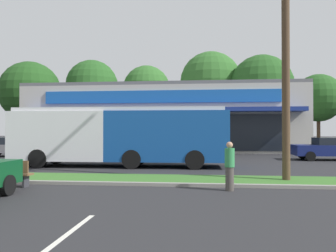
% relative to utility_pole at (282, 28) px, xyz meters
% --- Properties ---
extents(grass_median, '(56.00, 2.20, 0.12)m').
position_rel_utility_pole_xyz_m(grass_median, '(-5.68, -0.04, -5.92)').
color(grass_median, '#386B28').
rests_on(grass_median, ground_plane).
extents(curb_lip, '(56.00, 0.24, 0.12)m').
position_rel_utility_pole_xyz_m(curb_lip, '(-5.68, -1.26, -5.92)').
color(curb_lip, gray).
rests_on(curb_lip, ground_plane).
extents(parking_stripe_2, '(0.12, 4.80, 0.01)m').
position_rel_utility_pole_xyz_m(parking_stripe_2, '(-5.64, -7.99, -5.98)').
color(parking_stripe_2, silver).
rests_on(parking_stripe_2, ground_plane).
extents(storefront_building, '(26.13, 14.71, 6.40)m').
position_rel_utility_pole_xyz_m(storefront_building, '(-6.90, 22.65, -2.78)').
color(storefront_building, '#BCB7AD').
rests_on(storefront_building, ground_plane).
extents(tree_far_left, '(7.87, 7.87, 10.99)m').
position_rel_utility_pole_xyz_m(tree_far_left, '(-25.56, 28.34, 1.06)').
color(tree_far_left, '#473323').
rests_on(tree_far_left, ground_plane).
extents(tree_left, '(6.88, 6.88, 11.40)m').
position_rel_utility_pole_xyz_m(tree_left, '(-17.85, 30.15, 1.96)').
color(tree_left, '#473323').
rests_on(tree_left, ground_plane).
extents(tree_mid_left, '(6.50, 6.50, 10.98)m').
position_rel_utility_pole_xyz_m(tree_mid_left, '(-10.87, 32.48, 1.73)').
color(tree_mid_left, '#473323').
rests_on(tree_mid_left, ground_plane).
extents(tree_mid, '(8.06, 8.06, 12.37)m').
position_rel_utility_pole_xyz_m(tree_mid, '(-2.08, 31.15, 2.34)').
color(tree_mid, '#473323').
rests_on(tree_mid, ground_plane).
extents(tree_mid_right, '(7.69, 7.69, 11.22)m').
position_rel_utility_pole_xyz_m(tree_mid_right, '(4.01, 28.51, 1.38)').
color(tree_mid_right, '#473323').
rests_on(tree_mid_right, ground_plane).
extents(tree_right, '(6.07, 6.07, 9.20)m').
position_rel_utility_pole_xyz_m(tree_right, '(11.56, 31.25, 0.16)').
color(tree_right, '#473323').
rests_on(tree_right, ground_plane).
extents(utility_pole, '(3.03, 2.40, 11.26)m').
position_rel_utility_pole_xyz_m(utility_pole, '(0.00, 0.00, 0.00)').
color(utility_pole, '#4C3826').
rests_on(utility_pole, ground_plane).
extents(city_bus, '(12.03, 2.87, 3.25)m').
position_rel_utility_pole_xyz_m(city_bus, '(-7.68, 5.08, -4.22)').
color(city_bus, '#144793').
rests_on(city_bus, ground_plane).
extents(bus_stop_bench, '(1.60, 0.45, 0.95)m').
position_rel_utility_pole_xyz_m(bus_stop_bench, '(-9.89, -2.08, -5.48)').
color(bus_stop_bench, brown).
rests_on(bus_stop_bench, ground_plane).
extents(car_0, '(4.37, 2.01, 1.52)m').
position_rel_utility_pole_xyz_m(car_0, '(5.32, 10.42, -5.20)').
color(car_0, navy).
rests_on(car_0, ground_plane).
extents(car_2, '(4.29, 1.92, 1.49)m').
position_rel_utility_pole_xyz_m(car_2, '(-18.00, 11.07, -5.23)').
color(car_2, slate).
rests_on(car_2, ground_plane).
extents(car_3, '(4.16, 1.97, 1.41)m').
position_rel_utility_pole_xyz_m(car_3, '(-4.25, 10.77, -5.25)').
color(car_3, '#0C3F1E').
rests_on(car_3, ground_plane).
extents(pedestrian_by_pole, '(0.33, 0.33, 1.63)m').
position_rel_utility_pole_xyz_m(pedestrian_by_pole, '(-2.16, -1.94, -5.16)').
color(pedestrian_by_pole, '#47423D').
rests_on(pedestrian_by_pole, ground_plane).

